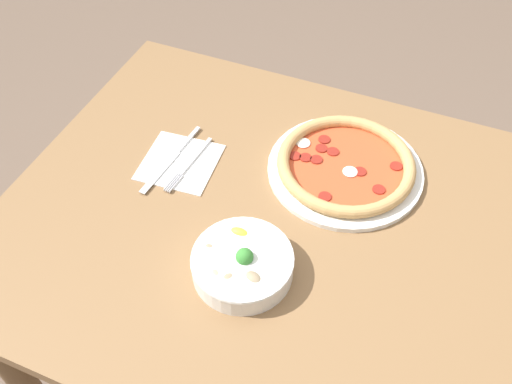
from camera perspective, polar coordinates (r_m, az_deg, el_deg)
dining_table at (r=1.21m, az=3.77°, el=-6.73°), size 1.17×0.88×0.76m
pizza at (r=1.21m, az=8.93°, el=2.60°), size 0.33×0.33×0.04m
bowl at (r=1.03m, az=-1.37°, el=-7.13°), size 0.19×0.19×0.07m
napkin at (r=1.24m, az=-7.62°, el=2.97°), size 0.17×0.17×0.00m
fork at (r=1.23m, az=-6.64°, el=2.87°), size 0.03×0.18×0.00m
knife at (r=1.25m, az=-8.18°, el=3.61°), size 0.03×0.22×0.01m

